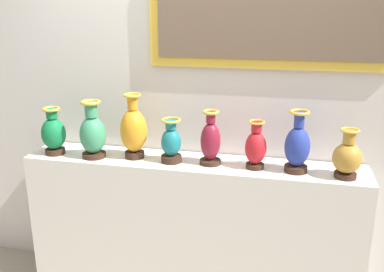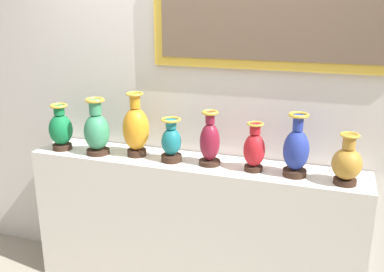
{
  "view_description": "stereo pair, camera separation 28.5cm",
  "coord_description": "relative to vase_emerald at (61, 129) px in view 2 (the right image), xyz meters",
  "views": [
    {
      "loc": [
        0.6,
        -2.66,
        2.03
      ],
      "look_at": [
        0.0,
        0.0,
        1.18
      ],
      "focal_mm": 40.59,
      "sensor_mm": 36.0,
      "label": 1
    },
    {
      "loc": [
        0.87,
        -2.58,
        2.03
      ],
      "look_at": [
        0.0,
        0.0,
        1.18
      ],
      "focal_mm": 40.59,
      "sensor_mm": 36.0,
      "label": 2
    }
  ],
  "objects": [
    {
      "name": "display_shelf",
      "position": [
        0.97,
        0.06,
        -0.65
      ],
      "size": [
        2.29,
        0.38,
        1.01
      ],
      "primitive_type": "cube",
      "color": "silver",
      "rests_on": "ground_plane"
    },
    {
      "name": "back_wall",
      "position": [
        0.98,
        0.31,
        0.39
      ],
      "size": [
        4.2,
        0.14,
        3.07
      ],
      "color": "silver",
      "rests_on": "ground_plane"
    },
    {
      "name": "vase_emerald",
      "position": [
        0.0,
        0.0,
        0.0
      ],
      "size": [
        0.17,
        0.17,
        0.33
      ],
      "color": "#382319",
      "rests_on": "display_shelf"
    },
    {
      "name": "vase_jade",
      "position": [
        0.3,
        -0.0,
        0.02
      ],
      "size": [
        0.18,
        0.18,
        0.4
      ],
      "color": "#382319",
      "rests_on": "display_shelf"
    },
    {
      "name": "vase_amber",
      "position": [
        0.57,
        0.05,
        0.04
      ],
      "size": [
        0.18,
        0.18,
        0.44
      ],
      "color": "#382319",
      "rests_on": "display_shelf"
    },
    {
      "name": "vase_teal",
      "position": [
        0.84,
        0.02,
        -0.02
      ],
      "size": [
        0.14,
        0.14,
        0.3
      ],
      "color": "#382319",
      "rests_on": "display_shelf"
    },
    {
      "name": "vase_burgundy",
      "position": [
        1.1,
        0.04,
        0.01
      ],
      "size": [
        0.14,
        0.14,
        0.36
      ],
      "color": "#382319",
      "rests_on": "display_shelf"
    },
    {
      "name": "vase_crimson",
      "position": [
        1.39,
        0.03,
        -0.01
      ],
      "size": [
        0.14,
        0.14,
        0.31
      ],
      "color": "#382319",
      "rests_on": "display_shelf"
    },
    {
      "name": "vase_cobalt",
      "position": [
        1.65,
        0.03,
        0.02
      ],
      "size": [
        0.16,
        0.16,
        0.39
      ],
      "color": "#382319",
      "rests_on": "display_shelf"
    },
    {
      "name": "vase_ochre",
      "position": [
        1.94,
        -0.01,
        -0.02
      ],
      "size": [
        0.17,
        0.17,
        0.31
      ],
      "color": "#382319",
      "rests_on": "display_shelf"
    }
  ]
}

